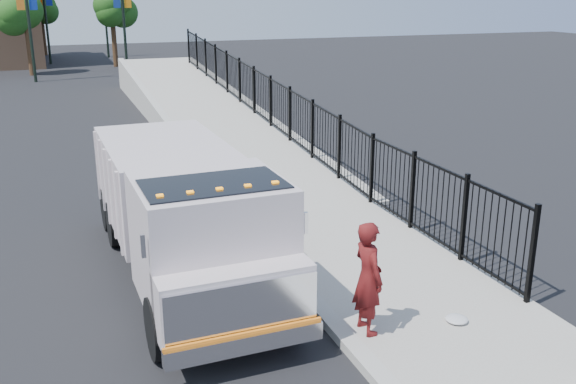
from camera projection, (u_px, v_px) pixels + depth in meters
name	position (u px, v px, depth m)	size (l,w,h in m)	color
ground	(301.00, 292.00, 12.11)	(120.00, 120.00, 0.00)	black
sidewalk	(449.00, 321.00, 10.95)	(3.55, 12.00, 0.12)	#9E998E
curb	(347.00, 340.00, 10.30)	(0.30, 12.00, 0.16)	#ADAAA3
ramp	(208.00, 124.00, 27.09)	(3.95, 24.00, 1.70)	#9E998E
iron_fence	(271.00, 118.00, 23.73)	(0.10, 28.00, 1.80)	black
truck	(184.00, 208.00, 12.24)	(2.67, 7.67, 2.61)	black
worker	(368.00, 278.00, 10.24)	(0.69, 0.45, 1.89)	#5D1313
debris	(457.00, 319.00, 10.78)	(0.38, 0.38, 0.10)	silver
light_pole_0	(33.00, 8.00, 38.10)	(3.77, 0.22, 8.00)	black
light_pole_1	(118.00, 6.00, 42.18)	(3.78, 0.22, 8.00)	black
light_pole_2	(49.00, 4.00, 47.58)	(3.78, 0.22, 8.00)	black
light_pole_3	(100.00, 3.00, 51.88)	(3.77, 0.22, 8.00)	black
tree_0	(25.00, 13.00, 41.14)	(2.53, 2.53, 5.26)	#382314
tree_1	(112.00, 12.00, 45.85)	(2.04, 2.04, 5.02)	#382314
tree_2	(40.00, 8.00, 53.91)	(2.48, 2.48, 5.24)	#382314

